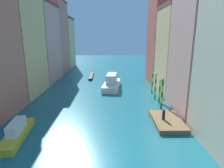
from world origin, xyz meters
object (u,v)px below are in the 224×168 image
at_px(person_on_dock, 164,114).
at_px(mooring_pole_1, 160,91).
at_px(vaporetto_white, 112,83).
at_px(motorboat_0, 17,132).
at_px(mooring_pole_2, 155,86).
at_px(mooring_pole_0, 162,93).
at_px(gondola_black, 91,76).
at_px(mooring_pole_3, 152,83).
at_px(waterfront_dock, 167,121).

bearing_deg(person_on_dock, mooring_pole_1, 79.45).
relative_size(vaporetto_white, motorboat_0, 1.26).
height_order(person_on_dock, mooring_pole_2, mooring_pole_2).
bearing_deg(vaporetto_white, mooring_pole_0, -57.47).
distance_m(person_on_dock, mooring_pole_1, 8.04).
xyz_separation_m(person_on_dock, mooring_pole_2, (1.19, 9.77, 1.16)).
distance_m(mooring_pole_0, mooring_pole_2, 4.62).
xyz_separation_m(mooring_pole_1, motorboat_0, (-18.45, -11.24, -1.38)).
bearing_deg(mooring_pole_0, person_on_dock, -102.09).
bearing_deg(motorboat_0, mooring_pole_1, 31.35).
height_order(person_on_dock, gondola_black, person_on_dock).
relative_size(person_on_dock, mooring_pole_2, 0.31).
xyz_separation_m(person_on_dock, gondola_black, (-12.04, 29.12, -0.96)).
relative_size(mooring_pole_2, gondola_black, 0.49).
height_order(mooring_pole_2, mooring_pole_3, mooring_pole_2).
distance_m(waterfront_dock, mooring_pole_1, 8.04).
height_order(mooring_pole_0, mooring_pole_3, mooring_pole_0).
relative_size(waterfront_dock, gondola_black, 0.65).
height_order(mooring_pole_0, mooring_pole_2, mooring_pole_0).
relative_size(waterfront_dock, motorboat_0, 0.83).
xyz_separation_m(mooring_pole_0, vaporetto_white, (-7.59, 11.89, -1.33)).
bearing_deg(person_on_dock, mooring_pole_2, 83.04).
distance_m(mooring_pole_0, gondola_black, 27.42).
relative_size(mooring_pole_0, vaporetto_white, 0.52).
relative_size(waterfront_dock, person_on_dock, 4.23).
relative_size(mooring_pole_1, mooring_pole_2, 0.86).
bearing_deg(mooring_pole_2, mooring_pole_1, -81.91).
relative_size(mooring_pole_1, gondola_black, 0.42).
distance_m(mooring_pole_3, motorboat_0, 25.02).
xyz_separation_m(mooring_pole_0, mooring_pole_2, (0.09, 4.61, -0.10)).
distance_m(mooring_pole_3, vaporetto_white, 8.76).
bearing_deg(motorboat_0, gondola_black, 81.35).
height_order(mooring_pole_2, gondola_black, mooring_pole_2).
bearing_deg(mooring_pole_3, motorboat_0, -137.57).
relative_size(person_on_dock, gondola_black, 0.15).
bearing_deg(gondola_black, person_on_dock, -67.53).
xyz_separation_m(vaporetto_white, motorboat_0, (-10.50, -20.42, -0.49)).
distance_m(mooring_pole_1, mooring_pole_2, 1.96).
bearing_deg(gondola_black, motorboat_0, -98.65).
height_order(mooring_pole_1, motorboat_0, mooring_pole_1).
distance_m(mooring_pole_2, motorboat_0, 22.50).
bearing_deg(gondola_black, mooring_pole_2, -55.63).
bearing_deg(motorboat_0, mooring_pole_3, 42.43).
xyz_separation_m(mooring_pole_3, gondola_black, (-13.50, 15.64, -1.83)).
relative_size(mooring_pole_0, mooring_pole_1, 1.21).
bearing_deg(vaporetto_white, waterfront_dock, -67.52).
bearing_deg(mooring_pole_1, mooring_pole_3, 90.05).
bearing_deg(waterfront_dock, gondola_black, 113.43).
bearing_deg(gondola_black, vaporetto_white, -65.27).
xyz_separation_m(person_on_dock, mooring_pole_0, (1.10, 5.15, 1.26)).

